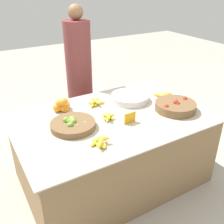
{
  "coord_description": "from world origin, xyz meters",
  "views": [
    {
      "loc": [
        -1.07,
        -1.81,
        1.85
      ],
      "look_at": [
        0.0,
        0.0,
        0.76
      ],
      "focal_mm": 42.0,
      "sensor_mm": 36.0,
      "label": 1
    }
  ],
  "objects_px": {
    "lime_bowl": "(73,125)",
    "tomato_basket": "(175,106)",
    "price_sign": "(130,118)",
    "metal_bowl": "(130,98)",
    "vendor_person": "(80,80)"
  },
  "relations": [
    {
      "from": "lime_bowl",
      "to": "tomato_basket",
      "type": "distance_m",
      "value": 0.99
    },
    {
      "from": "tomato_basket",
      "to": "price_sign",
      "type": "height_order",
      "value": "tomato_basket"
    },
    {
      "from": "metal_bowl",
      "to": "vendor_person",
      "type": "bearing_deg",
      "value": 106.66
    },
    {
      "from": "metal_bowl",
      "to": "vendor_person",
      "type": "xyz_separation_m",
      "value": [
        -0.22,
        0.75,
        -0.0
      ]
    },
    {
      "from": "tomato_basket",
      "to": "price_sign",
      "type": "xyz_separation_m",
      "value": [
        -0.51,
        0.01,
        0.01
      ]
    },
    {
      "from": "lime_bowl",
      "to": "vendor_person",
      "type": "relative_size",
      "value": 0.24
    },
    {
      "from": "metal_bowl",
      "to": "price_sign",
      "type": "distance_m",
      "value": 0.47
    },
    {
      "from": "lime_bowl",
      "to": "metal_bowl",
      "type": "distance_m",
      "value": 0.75
    },
    {
      "from": "lime_bowl",
      "to": "tomato_basket",
      "type": "height_order",
      "value": "tomato_basket"
    },
    {
      "from": "lime_bowl",
      "to": "tomato_basket",
      "type": "bearing_deg",
      "value": -10.81
    },
    {
      "from": "tomato_basket",
      "to": "vendor_person",
      "type": "height_order",
      "value": "vendor_person"
    },
    {
      "from": "metal_bowl",
      "to": "vendor_person",
      "type": "relative_size",
      "value": 0.24
    },
    {
      "from": "tomato_basket",
      "to": "vendor_person",
      "type": "distance_m",
      "value": 1.25
    },
    {
      "from": "lime_bowl",
      "to": "metal_bowl",
      "type": "height_order",
      "value": "lime_bowl"
    },
    {
      "from": "price_sign",
      "to": "tomato_basket",
      "type": "bearing_deg",
      "value": -3.5
    }
  ]
}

